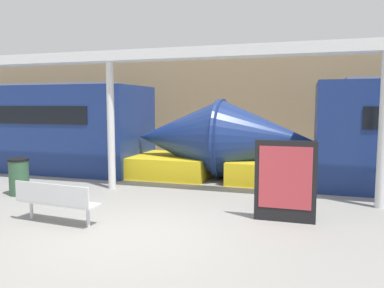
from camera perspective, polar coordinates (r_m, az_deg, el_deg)
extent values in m
plane|color=gray|center=(7.32, -8.57, -13.48)|extent=(60.00, 60.00, 0.00)
cube|color=#9E8460|center=(16.94, 6.77, 6.18)|extent=(56.00, 0.20, 5.00)
cone|color=navy|center=(12.14, 11.07, 0.61)|extent=(3.02, 2.63, 2.63)
cube|color=yellow|center=(12.24, 12.32, -3.95)|extent=(2.72, 2.46, 0.70)
cone|color=navy|center=(12.75, -1.86, 0.97)|extent=(3.02, 2.63, 2.63)
cube|color=yellow|center=(12.97, -3.05, -3.26)|extent=(2.72, 2.46, 0.70)
cube|color=silver|center=(8.30, -19.70, -8.37)|extent=(1.88, 0.60, 0.04)
cube|color=silver|center=(8.10, -20.70, -7.11)|extent=(1.85, 0.20, 0.41)
cylinder|color=silver|center=(8.85, -23.27, -9.10)|extent=(0.07, 0.07, 0.41)
cylinder|color=silver|center=(7.89, -15.55, -10.64)|extent=(0.07, 0.07, 0.41)
cylinder|color=#2D5138|center=(11.18, -24.86, -4.71)|extent=(0.51, 0.51, 0.93)
cylinder|color=black|center=(11.10, -24.97, -2.19)|extent=(0.54, 0.54, 0.06)
cube|color=black|center=(8.00, 14.00, -5.57)|extent=(1.25, 0.06, 1.71)
cube|color=#B73842|center=(7.95, 14.00, -5.02)|extent=(1.07, 0.01, 1.30)
cylinder|color=silver|center=(11.02, -12.26, 2.67)|extent=(0.21, 0.21, 3.64)
cylinder|color=silver|center=(9.77, 27.11, 1.74)|extent=(0.21, 0.21, 3.64)
cube|color=silver|center=(11.08, -12.49, 12.83)|extent=(28.00, 0.60, 0.28)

